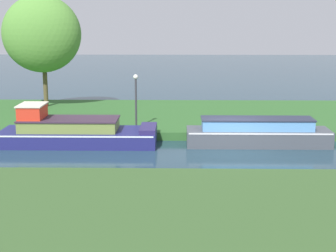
{
  "coord_description": "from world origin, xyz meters",
  "views": [
    {
      "loc": [
        -2.4,
        -22.34,
        5.9
      ],
      "look_at": [
        -2.86,
        1.2,
        0.9
      ],
      "focal_mm": 55.15,
      "sensor_mm": 36.0,
      "label": 1
    }
  ],
  "objects_px": {
    "willow_tree_left": "(42,34)",
    "lamp_post": "(136,94)",
    "navy_barge": "(75,132)",
    "mooring_post_far": "(108,123)",
    "slate_narrowboat": "(258,133)"
  },
  "relations": [
    {
      "from": "slate_narrowboat",
      "to": "lamp_post",
      "type": "height_order",
      "value": "lamp_post"
    },
    {
      "from": "navy_barge",
      "to": "slate_narrowboat",
      "type": "distance_m",
      "value": 8.58
    },
    {
      "from": "willow_tree_left",
      "to": "navy_barge",
      "type": "bearing_deg",
      "value": -66.62
    },
    {
      "from": "lamp_post",
      "to": "mooring_post_far",
      "type": "distance_m",
      "value": 2.02
    },
    {
      "from": "navy_barge",
      "to": "slate_narrowboat",
      "type": "bearing_deg",
      "value": 0.0
    },
    {
      "from": "willow_tree_left",
      "to": "lamp_post",
      "type": "relative_size",
      "value": 2.52
    },
    {
      "from": "lamp_post",
      "to": "mooring_post_far",
      "type": "xyz_separation_m",
      "value": [
        -1.36,
        -0.56,
        -1.39
      ]
    },
    {
      "from": "mooring_post_far",
      "to": "willow_tree_left",
      "type": "bearing_deg",
      "value": 126.5
    },
    {
      "from": "slate_narrowboat",
      "to": "willow_tree_left",
      "type": "height_order",
      "value": "willow_tree_left"
    },
    {
      "from": "willow_tree_left",
      "to": "lamp_post",
      "type": "xyz_separation_m",
      "value": [
        6.15,
        -5.91,
        -2.76
      ]
    },
    {
      "from": "mooring_post_far",
      "to": "lamp_post",
      "type": "bearing_deg",
      "value": 22.37
    },
    {
      "from": "lamp_post",
      "to": "mooring_post_far",
      "type": "bearing_deg",
      "value": -157.63
    },
    {
      "from": "willow_tree_left",
      "to": "mooring_post_far",
      "type": "distance_m",
      "value": 9.05
    },
    {
      "from": "navy_barge",
      "to": "mooring_post_far",
      "type": "xyz_separation_m",
      "value": [
        1.38,
        1.4,
        0.13
      ]
    },
    {
      "from": "willow_tree_left",
      "to": "mooring_post_far",
      "type": "bearing_deg",
      "value": -53.5
    }
  ]
}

